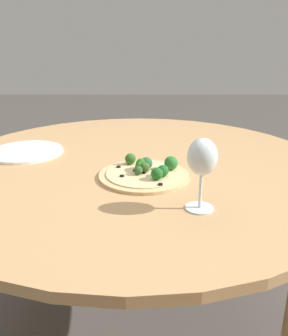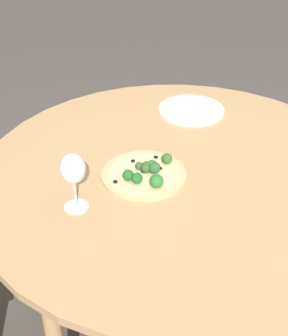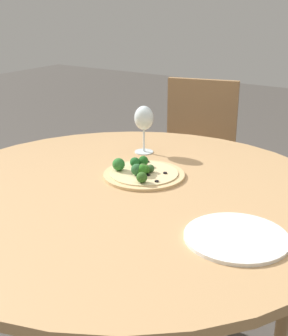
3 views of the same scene
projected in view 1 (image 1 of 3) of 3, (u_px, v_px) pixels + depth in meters
The scene contains 5 objects.
ground_plane at pixel (137, 334), 1.54m from camera, with size 12.00×12.00×0.00m, color #4C4742.
dining_table at pixel (136, 180), 1.30m from camera, with size 1.36×1.36×0.75m.
pizza at pixel (146, 172), 1.16m from camera, with size 0.28×0.28×0.06m.
wine_glass at pixel (202, 159), 0.91m from camera, with size 0.08×0.08×0.19m.
plate_near at pixel (26, 152), 1.38m from camera, with size 0.27×0.27×0.01m.
Camera 1 is at (-1.20, -0.03, 1.18)m, focal length 40.00 mm.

